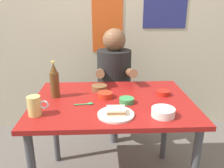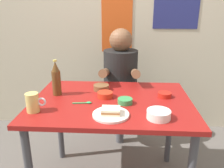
{
  "view_description": "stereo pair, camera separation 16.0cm",
  "coord_description": "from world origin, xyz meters",
  "px_view_note": "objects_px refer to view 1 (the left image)",
  "views": [
    {
      "loc": [
        -0.07,
        -1.48,
        1.37
      ],
      "look_at": [
        0.0,
        0.05,
        0.84
      ],
      "focal_mm": 37.06,
      "sensor_mm": 36.0,
      "label": 1
    },
    {
      "loc": [
        0.09,
        -1.48,
        1.37
      ],
      "look_at": [
        0.0,
        0.05,
        0.84
      ],
      "focal_mm": 37.06,
      "sensor_mm": 36.0,
      "label": 2
    }
  ],
  "objects_px": {
    "dining_table": "(112,112)",
    "beer_mug": "(35,106)",
    "stool": "(114,111)",
    "person_seated": "(114,72)",
    "beer_bottle": "(55,81)",
    "sandwich": "(116,111)",
    "rice_bowl_white": "(163,112)",
    "plate_orange": "(116,114)"
  },
  "relations": [
    {
      "from": "person_seated",
      "to": "sandwich",
      "type": "relative_size",
      "value": 6.54
    },
    {
      "from": "beer_mug",
      "to": "beer_bottle",
      "type": "xyz_separation_m",
      "value": [
        0.07,
        0.29,
        0.06
      ]
    },
    {
      "from": "dining_table",
      "to": "plate_orange",
      "type": "distance_m",
      "value": 0.26
    },
    {
      "from": "dining_table",
      "to": "person_seated",
      "type": "relative_size",
      "value": 1.53
    },
    {
      "from": "dining_table",
      "to": "sandwich",
      "type": "relative_size",
      "value": 10.0
    },
    {
      "from": "beer_mug",
      "to": "stool",
      "type": "bearing_deg",
      "value": 58.44
    },
    {
      "from": "dining_table",
      "to": "beer_mug",
      "type": "xyz_separation_m",
      "value": [
        -0.47,
        -0.21,
        0.15
      ]
    },
    {
      "from": "dining_table",
      "to": "plate_orange",
      "type": "relative_size",
      "value": 5.0
    },
    {
      "from": "stool",
      "to": "beer_mug",
      "type": "height_order",
      "value": "beer_mug"
    },
    {
      "from": "plate_orange",
      "to": "sandwich",
      "type": "relative_size",
      "value": 2.0
    },
    {
      "from": "rice_bowl_white",
      "to": "sandwich",
      "type": "bearing_deg",
      "value": 176.24
    },
    {
      "from": "dining_table",
      "to": "plate_orange",
      "type": "bearing_deg",
      "value": -87.56
    },
    {
      "from": "dining_table",
      "to": "beer_mug",
      "type": "height_order",
      "value": "beer_mug"
    },
    {
      "from": "rice_bowl_white",
      "to": "beer_bottle",
      "type": "bearing_deg",
      "value": 154.21
    },
    {
      "from": "sandwich",
      "to": "rice_bowl_white",
      "type": "relative_size",
      "value": 0.79
    },
    {
      "from": "person_seated",
      "to": "rice_bowl_white",
      "type": "height_order",
      "value": "person_seated"
    },
    {
      "from": "person_seated",
      "to": "beer_bottle",
      "type": "bearing_deg",
      "value": -129.75
    },
    {
      "from": "dining_table",
      "to": "beer_bottle",
      "type": "xyz_separation_m",
      "value": [
        -0.4,
        0.08,
        0.21
      ]
    },
    {
      "from": "person_seated",
      "to": "beer_bottle",
      "type": "relative_size",
      "value": 2.75
    },
    {
      "from": "sandwich",
      "to": "plate_orange",
      "type": "bearing_deg",
      "value": 0.0
    },
    {
      "from": "sandwich",
      "to": "rice_bowl_white",
      "type": "height_order",
      "value": "same"
    },
    {
      "from": "stool",
      "to": "plate_orange",
      "type": "xyz_separation_m",
      "value": [
        -0.04,
        -0.87,
        0.4
      ]
    },
    {
      "from": "dining_table",
      "to": "beer_mug",
      "type": "distance_m",
      "value": 0.54
    },
    {
      "from": "beer_bottle",
      "to": "dining_table",
      "type": "bearing_deg",
      "value": -10.72
    },
    {
      "from": "person_seated",
      "to": "beer_bottle",
      "type": "distance_m",
      "value": 0.71
    },
    {
      "from": "plate_orange",
      "to": "beer_bottle",
      "type": "bearing_deg",
      "value": 142.6
    },
    {
      "from": "sandwich",
      "to": "beer_mug",
      "type": "xyz_separation_m",
      "value": [
        -0.48,
        0.03,
        0.03
      ]
    },
    {
      "from": "beer_bottle",
      "to": "rice_bowl_white",
      "type": "distance_m",
      "value": 0.78
    },
    {
      "from": "dining_table",
      "to": "stool",
      "type": "bearing_deg",
      "value": 85.82
    },
    {
      "from": "plate_orange",
      "to": "rice_bowl_white",
      "type": "height_order",
      "value": "rice_bowl_white"
    },
    {
      "from": "beer_mug",
      "to": "beer_bottle",
      "type": "distance_m",
      "value": 0.3
    },
    {
      "from": "dining_table",
      "to": "stool",
      "type": "distance_m",
      "value": 0.7
    },
    {
      "from": "person_seated",
      "to": "plate_orange",
      "type": "xyz_separation_m",
      "value": [
        -0.04,
        -0.86,
        -0.02
      ]
    },
    {
      "from": "dining_table",
      "to": "rice_bowl_white",
      "type": "distance_m",
      "value": 0.41
    },
    {
      "from": "stool",
      "to": "person_seated",
      "type": "bearing_deg",
      "value": -90.0
    },
    {
      "from": "sandwich",
      "to": "dining_table",
      "type": "bearing_deg",
      "value": 92.44
    },
    {
      "from": "beer_mug",
      "to": "beer_bottle",
      "type": "relative_size",
      "value": 0.48
    },
    {
      "from": "plate_orange",
      "to": "beer_mug",
      "type": "height_order",
      "value": "beer_mug"
    },
    {
      "from": "stool",
      "to": "person_seated",
      "type": "xyz_separation_m",
      "value": [
        -0.0,
        -0.01,
        0.42
      ]
    },
    {
      "from": "beer_mug",
      "to": "rice_bowl_white",
      "type": "height_order",
      "value": "beer_mug"
    },
    {
      "from": "sandwich",
      "to": "beer_mug",
      "type": "height_order",
      "value": "beer_mug"
    },
    {
      "from": "person_seated",
      "to": "stool",
      "type": "bearing_deg",
      "value": 90.0
    }
  ]
}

